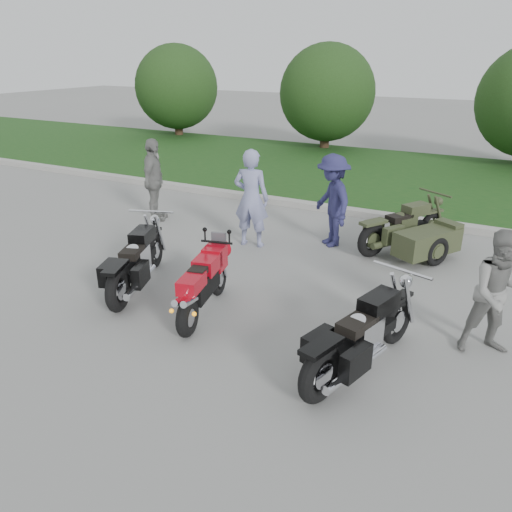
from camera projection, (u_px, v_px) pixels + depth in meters
The scene contains 13 objects.
ground at pixel (191, 318), 7.37m from camera, with size 80.00×80.00×0.00m, color gray.
curb at pixel (331, 209), 12.24m from camera, with size 60.00×0.30×0.15m, color #A3A099.
grass_strip at pixel (376, 175), 15.64m from camera, with size 60.00×8.00×0.14m, color #2B511B.
tree_far_left at pixel (176, 87), 21.89m from camera, with size 3.60×3.60×4.00m.
tree_mid_left at pixel (327, 93), 18.87m from camera, with size 3.60×3.60×4.00m.
sportbike_red at pixel (203, 283), 7.28m from camera, with size 0.61×1.85×0.89m.
cruiser_left at pixel (136, 263), 8.10m from camera, with size 0.97×2.26×0.90m.
cruiser_right at pixel (359, 339), 5.96m from camera, with size 0.80×2.31×0.91m.
cruiser_sidecar at pixel (416, 236), 9.44m from camera, with size 1.78×2.14×0.88m.
person_stripe at pixel (251, 198), 9.79m from camera, with size 0.71×0.47×1.95m, color #8A8FBC.
person_grey at pixel (499, 294), 6.25m from camera, with size 0.81×0.63×1.67m, color gray.
person_denim at pixel (332, 201), 9.83m from camera, with size 1.19×0.68×1.84m, color navy.
person_back at pixel (154, 180), 11.36m from camera, with size 1.10×0.46×1.87m, color gray.
Camera 1 is at (3.88, -5.26, 3.65)m, focal length 35.00 mm.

